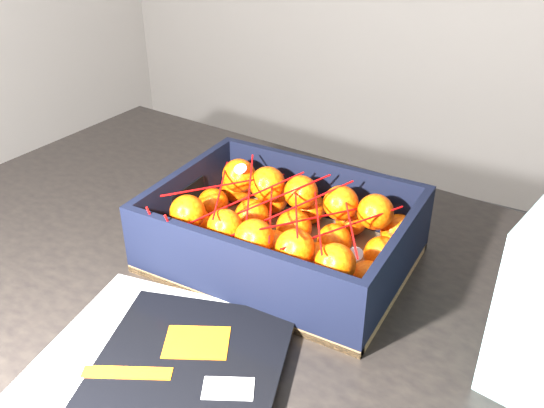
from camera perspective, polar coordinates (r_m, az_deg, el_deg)
The scene contains 5 objects.
table at distance 0.91m, azimuth -2.60°, elevation -11.82°, with size 1.26×0.89×0.75m.
magazine_stack at distance 0.71m, azimuth -11.20°, elevation -15.77°, with size 0.34×0.33×0.02m.
produce_crate at distance 0.86m, azimuth 0.98°, elevation -3.53°, with size 0.35×0.27×0.11m.
clementine_heap at distance 0.85m, azimuth 1.00°, elevation -2.45°, with size 0.34×0.25×0.10m.
mesh_net at distance 0.83m, azimuth 0.08°, elevation -0.26°, with size 0.29×0.23×0.09m.
Camera 1 is at (0.31, -0.60, 1.26)m, focal length 39.41 mm.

